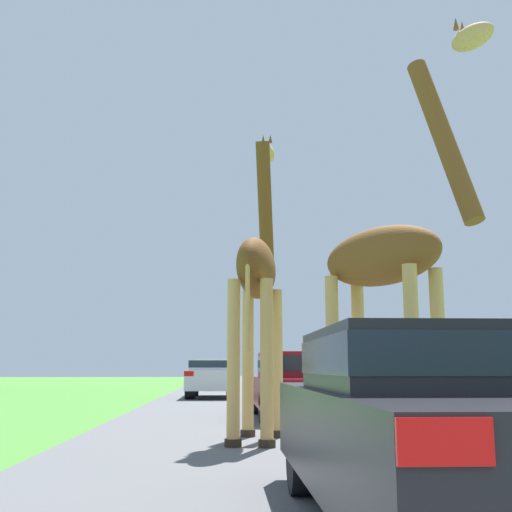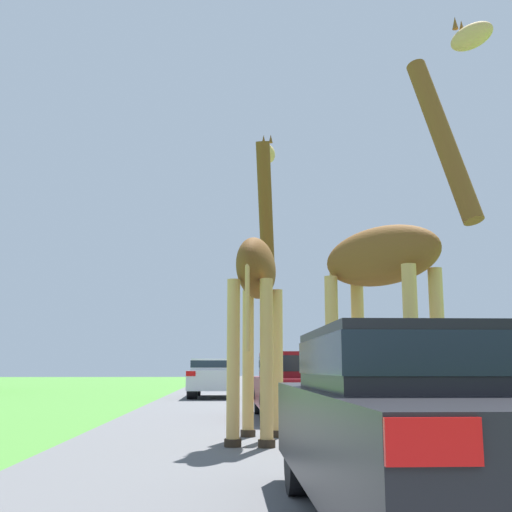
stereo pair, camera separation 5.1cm
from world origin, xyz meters
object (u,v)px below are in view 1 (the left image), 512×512
object	(u,v)px
giraffe_near_road	(258,281)
car_queue_right	(212,376)
car_queue_left	(299,383)
car_lead_maroon	(442,420)
giraffe_companion	(390,264)

from	to	relation	value
giraffe_near_road	car_queue_right	xyz separation A→B (m)	(-0.96, 14.45, -1.66)
giraffe_near_road	car_queue_left	world-z (taller)	giraffe_near_road
car_lead_maroon	car_queue_left	bearing A→B (deg)	89.04
giraffe_companion	car_lead_maroon	distance (m)	4.05
car_queue_right	car_queue_left	world-z (taller)	car_queue_left
car_queue_left	giraffe_near_road	bearing A→B (deg)	-104.58
giraffe_near_road	giraffe_companion	bearing A→B (deg)	-38.90
giraffe_near_road	car_lead_maroon	size ratio (longest dim) A/B	1.18
giraffe_companion	car_queue_right	distance (m)	16.63
giraffe_near_road	car_queue_left	bearing A→B (deg)	86.33
giraffe_near_road	car_queue_left	distance (m)	4.84
giraffe_companion	car_queue_left	xyz separation A→B (m)	(-0.47, 6.30, -1.65)
car_lead_maroon	car_queue_left	size ratio (longest dim) A/B	1.05
giraffe_near_road	car_lead_maroon	bearing A→B (deg)	-69.10
car_queue_right	car_lead_maroon	bearing A→B (deg)	-84.46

